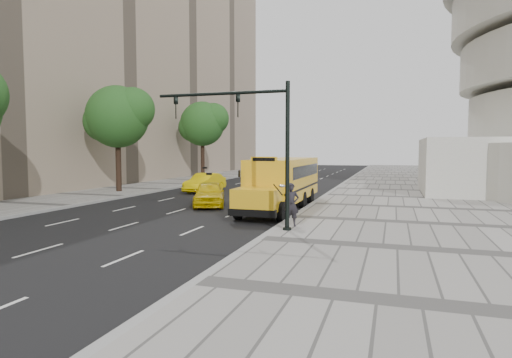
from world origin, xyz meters
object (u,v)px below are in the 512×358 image
(school_bus, at_px, (284,179))
(taxi_far, at_px, (205,183))
(tree_c, at_px, (203,123))
(traffic_signal, at_px, (256,137))
(pedestrian, at_px, (291,205))
(taxi_near, at_px, (209,194))
(tree_b, at_px, (118,116))

(school_bus, height_order, taxi_far, school_bus)
(tree_c, distance_m, school_bus, 25.87)
(school_bus, height_order, traffic_signal, traffic_signal)
(pedestrian, relative_size, traffic_signal, 0.30)
(tree_c, distance_m, taxi_far, 15.77)
(taxi_near, relative_size, traffic_signal, 0.72)
(tree_b, height_order, pedestrian, tree_b)
(school_bus, bearing_deg, taxi_near, -172.00)
(tree_c, bearing_deg, traffic_signal, -61.12)
(tree_b, xyz_separation_m, school_bus, (14.91, -4.48, -4.47))
(taxi_near, relative_size, pedestrian, 2.39)
(tree_b, height_order, tree_c, tree_c)
(taxi_far, relative_size, pedestrian, 2.47)
(taxi_near, relative_size, taxi_far, 0.97)
(tree_b, bearing_deg, taxi_near, -26.60)
(school_bus, bearing_deg, pedestrian, -73.03)
(tree_c, xyz_separation_m, pedestrian, (16.96, -27.33, -5.45))
(taxi_near, height_order, pedestrian, pedestrian)
(tree_c, xyz_separation_m, school_bus, (14.90, -20.59, -4.80))
(tree_b, bearing_deg, pedestrian, -33.49)
(school_bus, distance_m, pedestrian, 7.08)
(pedestrian, bearing_deg, taxi_far, 105.58)
(taxi_near, distance_m, pedestrian, 9.07)
(taxi_near, distance_m, taxi_far, 8.92)
(tree_c, xyz_separation_m, taxi_near, (10.25, -21.25, -5.78))
(traffic_signal, bearing_deg, taxi_far, 121.82)
(taxi_far, xyz_separation_m, traffic_signal, (9.31, -15.01, 3.31))
(tree_b, bearing_deg, traffic_signal, -37.94)
(tree_c, distance_m, pedestrian, 32.63)
(traffic_signal, bearing_deg, taxi_near, 127.26)
(tree_c, bearing_deg, tree_b, -90.01)
(tree_c, bearing_deg, pedestrian, -58.18)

